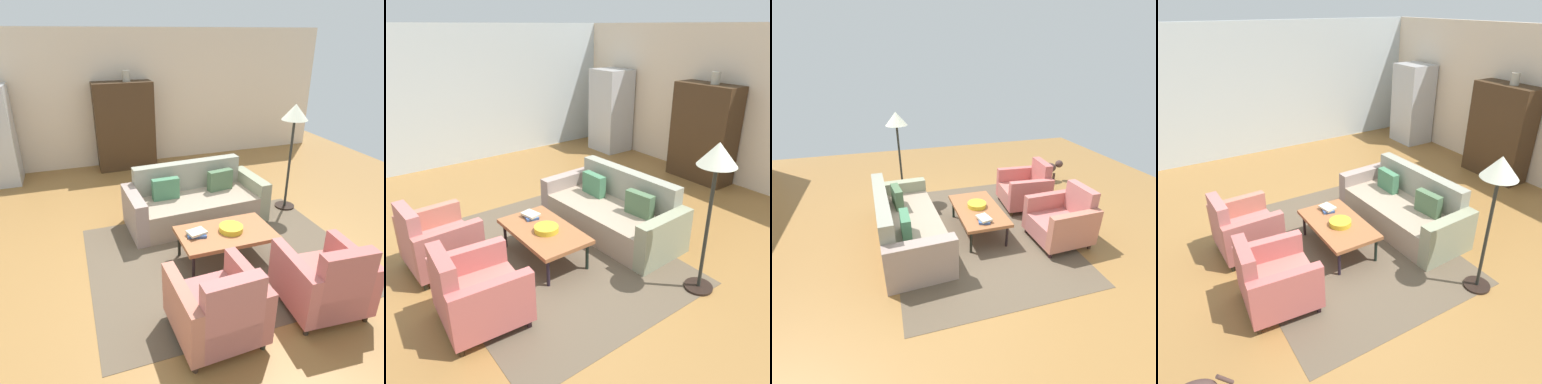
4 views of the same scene
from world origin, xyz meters
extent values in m
plane|color=olive|center=(0.00, 0.00, 0.00)|extent=(10.13, 10.13, 0.00)
cube|color=beige|center=(0.00, 4.05, 1.40)|extent=(8.44, 0.12, 2.80)
cube|color=brown|center=(0.08, -0.15, 0.00)|extent=(3.40, 2.60, 0.01)
cube|color=tan|center=(0.08, 0.90, 0.21)|extent=(1.79, 0.99, 0.42)
cube|color=gray|center=(0.06, 1.26, 0.43)|extent=(1.75, 0.28, 0.86)
cube|color=gray|center=(1.04, 0.95, 0.31)|extent=(0.23, 0.91, 0.62)
cube|color=gray|center=(-0.88, 0.84, 0.31)|extent=(0.23, 0.91, 0.62)
cube|color=#4C6B49|center=(0.52, 1.02, 0.58)|extent=(0.41, 0.18, 0.32)
cube|color=#437954|center=(-0.38, 0.97, 0.58)|extent=(0.40, 0.13, 0.32)
cylinder|color=black|center=(-0.45, 0.08, 0.18)|extent=(0.04, 0.04, 0.36)
cylinder|color=black|center=(0.61, 0.08, 0.18)|extent=(0.04, 0.04, 0.36)
cylinder|color=black|center=(-0.45, -0.48, 0.18)|extent=(0.04, 0.04, 0.36)
cylinder|color=black|center=(0.61, -0.48, 0.18)|extent=(0.04, 0.04, 0.36)
cube|color=#9F5F38|center=(0.08, -0.20, 0.39)|extent=(1.20, 0.70, 0.05)
cylinder|color=#341C22|center=(-0.88, -0.98, 0.05)|extent=(0.05, 0.05, 0.10)
cylinder|color=#301F1D|center=(-0.20, -0.95, 0.05)|extent=(0.05, 0.05, 0.10)
cylinder|color=#3B291E|center=(-0.85, -1.66, 0.05)|extent=(0.05, 0.05, 0.10)
cylinder|color=#2A2B1E|center=(-0.17, -1.63, 0.05)|extent=(0.05, 0.05, 0.10)
cube|color=#B66B67|center=(-0.52, -1.30, 0.25)|extent=(0.59, 0.82, 0.30)
cube|color=#B96D69|center=(-0.51, -1.63, 0.49)|extent=(0.56, 0.16, 0.78)
cube|color=#B9705C|center=(-0.86, -1.32, 0.38)|extent=(0.15, 0.80, 0.56)
cube|color=#B2655E|center=(-0.18, -1.29, 0.38)|extent=(0.15, 0.80, 0.56)
cylinder|color=#3C2D1A|center=(0.36, -0.94, 0.05)|extent=(0.05, 0.05, 0.10)
cylinder|color=#2E1C22|center=(1.04, -0.99, 0.05)|extent=(0.05, 0.05, 0.10)
cylinder|color=#2E261E|center=(0.31, -1.62, 0.05)|extent=(0.05, 0.05, 0.10)
cylinder|color=#352515|center=(0.99, -1.67, 0.05)|extent=(0.05, 0.05, 0.10)
cube|color=#B56C62|center=(0.68, -1.30, 0.25)|extent=(0.62, 0.84, 0.30)
cube|color=#B6615D|center=(0.65, -1.63, 0.49)|extent=(0.57, 0.18, 0.78)
cube|color=#C06762|center=(0.34, -1.28, 0.38)|extent=(0.18, 0.81, 0.56)
cube|color=#C2625E|center=(1.02, -1.33, 0.38)|extent=(0.18, 0.81, 0.56)
cylinder|color=gold|center=(0.15, -0.20, 0.45)|extent=(0.30, 0.30, 0.07)
cube|color=#34518D|center=(-0.30, -0.17, 0.43)|extent=(0.26, 0.21, 0.03)
cube|color=beige|center=(-0.30, -0.17, 0.46)|extent=(0.25, 0.21, 0.03)
cube|color=#3D2A18|center=(-0.50, 3.70, 0.90)|extent=(1.20, 0.50, 1.80)
cube|color=#3F221B|center=(-0.80, 3.96, 0.90)|extent=(0.56, 0.01, 1.51)
cube|color=#3A1E1A|center=(-0.20, 3.96, 0.90)|extent=(0.56, 0.01, 1.51)
cylinder|color=#A9A391|center=(-0.40, 3.70, 1.91)|extent=(0.16, 0.16, 0.21)
cylinder|color=black|center=(1.66, 0.87, 0.01)|extent=(0.32, 0.32, 0.03)
cylinder|color=#262824|center=(1.66, 0.87, 0.76)|extent=(0.04, 0.04, 1.45)
cone|color=silver|center=(1.66, 0.87, 1.60)|extent=(0.40, 0.40, 0.24)
camera|label=1|loc=(-1.59, -3.70, 2.70)|focal=33.16mm
camera|label=2|loc=(3.71, -2.38, 2.76)|focal=35.99mm
camera|label=3|loc=(-3.65, 1.09, 2.58)|focal=26.24mm
camera|label=4|loc=(3.85, -2.25, 3.11)|focal=34.24mm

